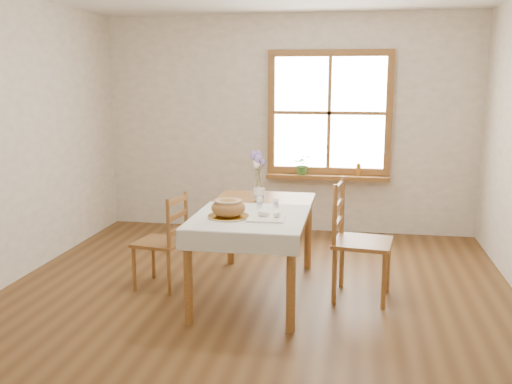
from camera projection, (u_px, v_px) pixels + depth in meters
ground at (250, 305)px, 4.73m from camera, size 5.00×5.00×0.00m
room_walls at (249, 97)px, 4.40m from camera, size 4.60×5.10×2.65m
window at (329, 113)px, 6.75m from camera, size 1.46×0.08×1.46m
window_sill at (327, 177)px, 6.83m from camera, size 1.46×0.20×0.05m
dining_table at (256, 219)px, 4.89m from camera, size 0.90×1.60×0.75m
table_linen at (249, 217)px, 4.58m from camera, size 0.91×0.99×0.01m
chair_left at (160, 241)px, 5.08m from camera, size 0.48×0.46×0.85m
chair_right at (363, 241)px, 4.80m from camera, size 0.55×0.53×1.01m
bread_plate at (228, 217)px, 4.53m from camera, size 0.41×0.41×0.02m
bread_loaf at (228, 206)px, 4.52m from camera, size 0.27×0.27×0.15m
egg_napkin at (266, 218)px, 4.48m from camera, size 0.30×0.26×0.01m
eggs at (266, 214)px, 4.48m from camera, size 0.23×0.21×0.05m
salt_shaker at (260, 202)px, 4.88m from camera, size 0.05×0.05×0.10m
pepper_shaker at (276, 202)px, 4.89m from camera, size 0.05×0.05×0.08m
flower_vase at (259, 195)px, 5.20m from camera, size 0.12×0.12×0.11m
lavender_bouquet at (259, 170)px, 5.15m from camera, size 0.18×0.18×0.34m
potted_plant at (303, 167)px, 6.86m from camera, size 0.24×0.26×0.19m
amber_bottle at (358, 169)px, 6.75m from camera, size 0.06×0.06×0.15m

